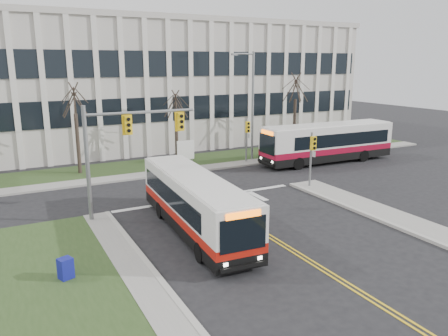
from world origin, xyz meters
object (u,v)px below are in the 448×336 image
streetlight (251,100)px  newspaper_box_blue (66,270)px  directory_sign (186,150)px  bus_main (195,205)px  bus_cross (327,144)px

streetlight → newspaper_box_blue: (-17.53, -15.24, -4.72)m
streetlight → directory_sign: bearing=166.8°
streetlight → directory_sign: size_ratio=4.60×
streetlight → bus_main: size_ratio=0.87×
streetlight → newspaper_box_blue: bearing=-139.0°
bus_cross → newspaper_box_blue: size_ratio=12.66×
bus_main → newspaper_box_blue: size_ratio=11.16×
bus_cross → newspaper_box_blue: (-22.97, -11.61, -1.13)m
directory_sign → newspaper_box_blue: size_ratio=2.11×
bus_main → bus_cross: bearing=32.8°
bus_main → bus_cross: bus_cross is taller
bus_main → newspaper_box_blue: (-6.56, -2.37, -0.94)m
directory_sign → bus_cross: 12.04m
bus_main → newspaper_box_blue: bus_main is taller
newspaper_box_blue → bus_cross: bearing=6.2°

